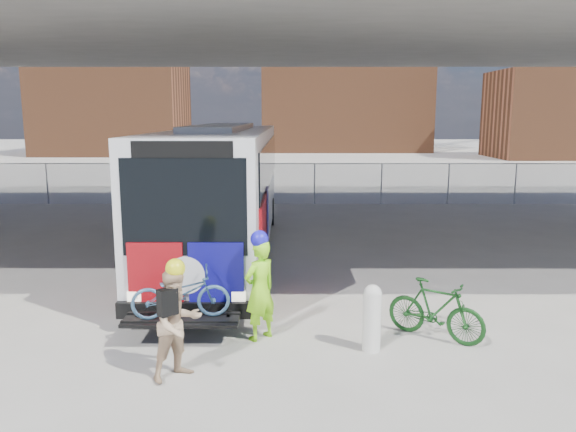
{
  "coord_description": "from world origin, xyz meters",
  "views": [
    {
      "loc": [
        -0.13,
        -12.97,
        3.95
      ],
      "look_at": [
        -0.16,
        0.06,
        1.6
      ],
      "focal_mm": 35.0,
      "sensor_mm": 36.0,
      "label": 1
    }
  ],
  "objects_px": {
    "bollard": "(372,316)",
    "bike_parked": "(436,310)",
    "cyclist_tan": "(177,322)",
    "cyclist_hivis": "(260,287)",
    "bus": "(223,181)"
  },
  "relations": [
    {
      "from": "bollard",
      "to": "bike_parked",
      "type": "xyz_separation_m",
      "value": [
        1.21,
        0.51,
        -0.08
      ]
    },
    {
      "from": "cyclist_tan",
      "to": "bike_parked",
      "type": "height_order",
      "value": "cyclist_tan"
    },
    {
      "from": "cyclist_hivis",
      "to": "cyclist_tan",
      "type": "relative_size",
      "value": 1.06
    },
    {
      "from": "bus",
      "to": "bike_parked",
      "type": "height_order",
      "value": "bus"
    },
    {
      "from": "bus",
      "to": "bollard",
      "type": "height_order",
      "value": "bus"
    },
    {
      "from": "bike_parked",
      "to": "cyclist_tan",
      "type": "bearing_deg",
      "value": 145.25
    },
    {
      "from": "bollard",
      "to": "cyclist_tan",
      "type": "relative_size",
      "value": 0.62
    },
    {
      "from": "cyclist_hivis",
      "to": "bike_parked",
      "type": "relative_size",
      "value": 1.1
    },
    {
      "from": "bollard",
      "to": "cyclist_hivis",
      "type": "distance_m",
      "value": 2.01
    },
    {
      "from": "bus",
      "to": "cyclist_hivis",
      "type": "height_order",
      "value": "bus"
    },
    {
      "from": "cyclist_hivis",
      "to": "cyclist_tan",
      "type": "height_order",
      "value": "cyclist_hivis"
    },
    {
      "from": "bike_parked",
      "to": "bus",
      "type": "bearing_deg",
      "value": 71.18
    },
    {
      "from": "bus",
      "to": "cyclist_hivis",
      "type": "bearing_deg",
      "value": -77.95
    },
    {
      "from": "cyclist_tan",
      "to": "bike_parked",
      "type": "bearing_deg",
      "value": -23.46
    },
    {
      "from": "cyclist_hivis",
      "to": "bike_parked",
      "type": "distance_m",
      "value": 3.15
    }
  ]
}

